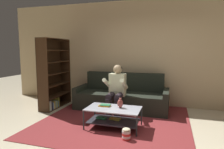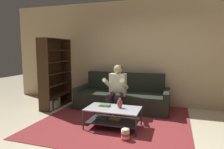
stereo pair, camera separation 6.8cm
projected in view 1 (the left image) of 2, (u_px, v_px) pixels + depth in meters
The scene contains 10 objects.
ground at pixel (124, 141), 3.39m from camera, with size 16.80×16.80×0.00m, color beige.
back_partition at pixel (145, 53), 5.54m from camera, with size 8.40×0.12×2.90m, color tan.
couch at pixel (122, 97), 5.22m from camera, with size 2.38×0.86×0.93m.
person_seated_center at pixel (116, 88), 4.68m from camera, with size 0.50×0.58×1.19m.
coffee_table at pixel (113, 115), 3.95m from camera, with size 1.06×0.60×0.40m.
area_rug at pixel (117, 119), 4.50m from camera, with size 3.12×3.24×0.01m.
vase at pixel (120, 103), 3.94m from camera, with size 0.11×0.11×0.20m.
book_stack at pixel (105, 105), 4.06m from camera, with size 0.23×0.15×0.04m.
bookshelf at pixel (53, 78), 5.37m from camera, with size 0.34×1.15×1.84m.
popcorn_tub at pixel (126, 134), 3.43m from camera, with size 0.15×0.15×0.21m.
Camera 1 is at (0.75, -3.14, 1.54)m, focal length 32.00 mm.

